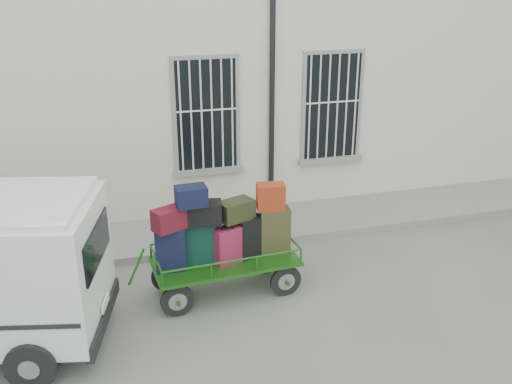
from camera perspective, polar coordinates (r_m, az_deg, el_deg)
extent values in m
plane|color=#61615C|center=(9.72, 1.32, -9.28)|extent=(80.00, 80.00, 0.00)
cube|color=beige|center=(13.85, -5.55, 13.15)|extent=(24.00, 5.00, 6.00)
cylinder|color=black|center=(11.64, 1.62, 10.69)|extent=(0.11, 0.11, 5.60)
cube|color=black|center=(11.48, -4.99, 7.66)|extent=(1.20, 0.08, 2.20)
cube|color=gray|center=(11.79, -4.79, 2.15)|extent=(1.45, 0.22, 0.12)
cube|color=black|center=(12.27, 7.59, 8.45)|extent=(1.20, 0.08, 2.20)
cube|color=gray|center=(12.56, 7.38, 3.27)|extent=(1.45, 0.22, 0.12)
cube|color=gray|center=(11.56, -1.93, -3.61)|extent=(24.00, 1.70, 0.15)
cylinder|color=black|center=(8.89, -7.88, -10.73)|extent=(0.53, 0.09, 0.52)
cylinder|color=gray|center=(8.89, -7.88, -10.73)|extent=(0.29, 0.11, 0.29)
cylinder|color=black|center=(9.57, -8.89, -8.30)|extent=(0.53, 0.09, 0.52)
cylinder|color=gray|center=(9.57, -8.89, -8.30)|extent=(0.29, 0.11, 0.29)
cylinder|color=black|center=(9.33, 2.98, -8.86)|extent=(0.53, 0.09, 0.52)
cylinder|color=gray|center=(9.33, 2.98, -8.86)|extent=(0.29, 0.11, 0.29)
cylinder|color=black|center=(9.98, 1.23, -6.70)|extent=(0.53, 0.09, 0.52)
cylinder|color=gray|center=(9.98, 1.23, -6.70)|extent=(0.29, 0.11, 0.29)
cube|color=#1E6116|center=(9.25, -3.07, -6.94)|extent=(2.36, 1.18, 0.05)
cylinder|color=#1E6116|center=(8.93, -11.88, -7.36)|extent=(0.31, 0.06, 0.59)
cube|color=black|center=(8.89, -8.60, -5.64)|extent=(0.48, 0.30, 0.71)
cube|color=black|center=(8.73, -8.73, -3.48)|extent=(0.19, 0.15, 0.03)
cube|color=#0D312B|center=(9.08, -5.55, -4.89)|extent=(0.52, 0.37, 0.71)
cube|color=black|center=(8.92, -5.64, -2.76)|extent=(0.20, 0.15, 0.03)
cube|color=maroon|center=(9.03, -2.90, -5.33)|extent=(0.48, 0.38, 0.60)
cube|color=black|center=(8.90, -2.93, -3.52)|extent=(0.18, 0.14, 0.03)
cube|color=black|center=(9.21, -0.58, -4.51)|extent=(0.48, 0.38, 0.67)
cube|color=black|center=(9.06, -0.59, -2.53)|extent=(0.18, 0.15, 0.03)
cube|color=#35321A|center=(9.31, 1.87, -3.87)|extent=(0.52, 0.33, 0.77)
cube|color=black|center=(9.15, 1.90, -1.60)|extent=(0.20, 0.15, 0.03)
cube|color=#4D0F22|center=(8.62, -8.69, -2.70)|extent=(0.56, 0.46, 0.34)
cube|color=black|center=(8.77, -5.36, -2.08)|extent=(0.64, 0.44, 0.34)
cube|color=black|center=(8.96, -2.01, -1.82)|extent=(0.63, 0.50, 0.32)
cube|color=maroon|center=(9.07, 1.48, -0.47)|extent=(0.48, 0.35, 0.42)
cube|color=black|center=(8.56, -6.50, -0.41)|extent=(0.47, 0.33, 0.31)
cube|color=black|center=(7.90, -15.65, -5.12)|extent=(0.36, 1.33, 0.54)
cube|color=black|center=(8.45, -14.95, -11.94)|extent=(0.51, 1.77, 0.21)
cube|color=white|center=(8.32, -14.83, -10.65)|extent=(0.12, 0.40, 0.12)
cylinder|color=black|center=(7.99, -21.52, -15.74)|extent=(0.69, 0.36, 0.66)
cylinder|color=black|center=(9.41, -18.21, -9.27)|extent=(0.69, 0.36, 0.66)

